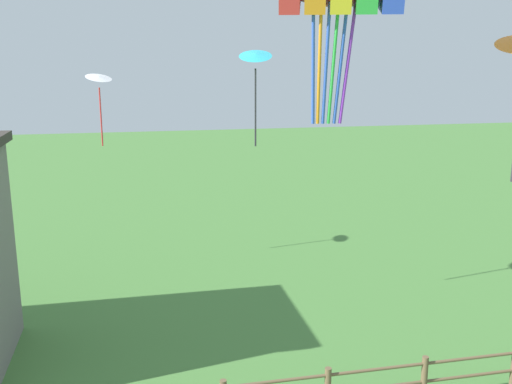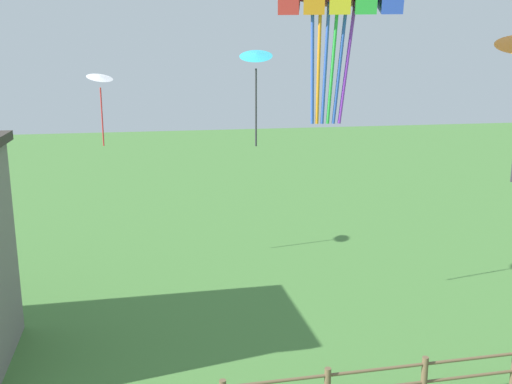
{
  "view_description": "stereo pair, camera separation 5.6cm",
  "coord_description": "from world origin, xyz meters",
  "views": [
    {
      "loc": [
        -2.61,
        -2.14,
        7.25
      ],
      "look_at": [
        0.0,
        9.98,
        4.42
      ],
      "focal_mm": 40.0,
      "sensor_mm": 36.0,
      "label": 1
    },
    {
      "loc": [
        -2.56,
        -2.15,
        7.25
      ],
      "look_at": [
        0.0,
        9.98,
        4.42
      ],
      "focal_mm": 40.0,
      "sensor_mm": 36.0,
      "label": 2
    }
  ],
  "objects": [
    {
      "name": "kite_white_delta",
      "position": [
        -3.66,
        17.86,
        6.66
      ],
      "size": [
        1.18,
        1.17,
        2.48
      ],
      "color": "white"
    },
    {
      "name": "kite_cyan_delta",
      "position": [
        0.67,
        13.14,
        7.32
      ],
      "size": [
        1.08,
        1.05,
        2.65
      ],
      "color": "#2DB2C6"
    }
  ]
}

